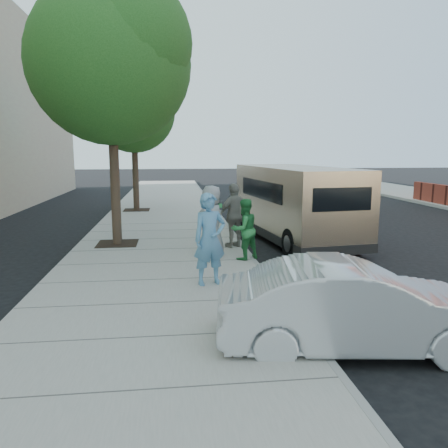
{
  "coord_description": "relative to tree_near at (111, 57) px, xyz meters",
  "views": [
    {
      "loc": [
        -0.64,
        -10.84,
        2.94
      ],
      "look_at": [
        0.66,
        -0.03,
        1.1
      ],
      "focal_mm": 35.0,
      "sensor_mm": 36.0,
      "label": 1
    }
  ],
  "objects": [
    {
      "name": "person_gray_shirt",
      "position": [
        2.65,
        -1.91,
        -4.45
      ],
      "size": [
        1.06,
        1.09,
        1.89
      ],
      "primitive_type": "imported",
      "rotation": [
        0.0,
        0.0,
        4.01
      ],
      "color": "gray",
      "rests_on": "sidewalk"
    },
    {
      "name": "curb_face",
      "position": [
        3.69,
        -2.4,
        -5.47
      ],
      "size": [
        0.12,
        60.0,
        0.16
      ],
      "primitive_type": "cube",
      "color": "gray",
      "rests_on": "ground"
    },
    {
      "name": "tree_far",
      "position": [
        -0.0,
        7.6,
        -0.66
      ],
      "size": [
        3.92,
        3.8,
        6.49
      ],
      "color": "black",
      "rests_on": "sidewalk"
    },
    {
      "name": "sidewalk",
      "position": [
        1.25,
        -2.4,
        -5.47
      ],
      "size": [
        5.0,
        60.0,
        0.15
      ],
      "primitive_type": "cube",
      "color": "gray",
      "rests_on": "ground"
    },
    {
      "name": "person_striped_polo",
      "position": [
        3.41,
        -0.87,
        -4.46
      ],
      "size": [
        1.18,
        0.9,
        1.86
      ],
      "primitive_type": "imported",
      "rotation": [
        0.0,
        0.0,
        3.61
      ],
      "color": "gray",
      "rests_on": "sidewalk"
    },
    {
      "name": "van",
      "position": [
        5.54,
        0.47,
        -4.26
      ],
      "size": [
        2.96,
        6.74,
        2.42
      ],
      "rotation": [
        0.0,
        0.0,
        0.13
      ],
      "color": "tan",
      "rests_on": "ground"
    },
    {
      "name": "person_green_shirt",
      "position": [
        3.45,
        -2.34,
        -4.61
      ],
      "size": [
        0.95,
        0.88,
        1.57
      ],
      "primitive_type": "imported",
      "rotation": [
        0.0,
        0.0,
        3.61
      ],
      "color": "#287C3B",
      "rests_on": "sidewalk"
    },
    {
      "name": "person_officer",
      "position": [
        2.38,
        -4.36,
        -4.43
      ],
      "size": [
        0.8,
        0.64,
        1.93
      ],
      "primitive_type": "imported",
      "rotation": [
        0.0,
        0.0,
        0.28
      ],
      "color": "#558EB5",
      "rests_on": "sidewalk"
    },
    {
      "name": "ground",
      "position": [
        2.25,
        -2.4,
        -5.55
      ],
      "size": [
        120.0,
        120.0,
        0.0
      ],
      "primitive_type": "plane",
      "color": "black",
      "rests_on": "ground"
    },
    {
      "name": "parking_meter",
      "position": [
        2.79,
        -1.89,
        -4.33
      ],
      "size": [
        0.31,
        0.11,
        1.47
      ],
      "rotation": [
        0.0,
        0.0,
        -0.02
      ],
      "color": "gray",
      "rests_on": "sidewalk"
    },
    {
      "name": "sedan",
      "position": [
        4.25,
        -7.38,
        -4.88
      ],
      "size": [
        4.19,
        1.91,
        1.33
      ],
      "primitive_type": "imported",
      "rotation": [
        0.0,
        0.0,
        1.44
      ],
      "color": "silver",
      "rests_on": "ground"
    },
    {
      "name": "tree_near",
      "position": [
        0.0,
        0.0,
        0.0
      ],
      "size": [
        4.62,
        4.6,
        7.53
      ],
      "color": "black",
      "rests_on": "sidewalk"
    }
  ]
}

